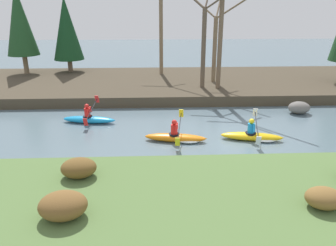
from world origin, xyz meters
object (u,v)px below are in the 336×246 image
at_px(kayaker_lead, 254,136).
at_px(kayaker_trailing, 89,119).
at_px(kayaker_middle, 178,137).
at_px(boulder_midstream, 299,108).

height_order(kayaker_lead, kayaker_trailing, same).
relative_size(kayaker_lead, kayaker_middle, 1.00).
distance_m(kayaker_lead, kayaker_middle, 3.41).
distance_m(kayaker_trailing, boulder_midstream, 11.40).
xyz_separation_m(kayaker_trailing, boulder_midstream, (11.35, 1.03, 0.11)).
height_order(kayaker_lead, kayaker_middle, same).
xyz_separation_m(kayaker_middle, kayaker_trailing, (-4.35, 2.61, 0.02)).
distance_m(kayaker_lead, kayaker_trailing, 8.20).
bearing_deg(boulder_midstream, kayaker_lead, -134.44).
bearing_deg(kayaker_lead, kayaker_trailing, 172.13).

